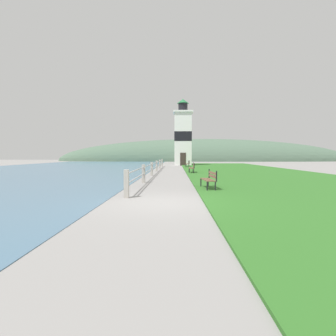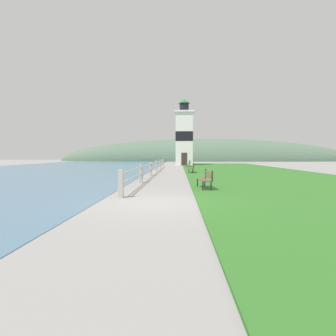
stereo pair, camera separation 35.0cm
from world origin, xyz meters
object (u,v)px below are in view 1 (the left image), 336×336
(park_bench_far, at_px, (188,163))
(lighthouse, at_px, (183,136))
(park_bench_near, at_px, (210,178))
(park_bench_midway, at_px, (192,167))

(park_bench_far, distance_m, lighthouse, 8.11)
(park_bench_near, distance_m, lighthouse, 29.75)
(park_bench_midway, height_order, park_bench_far, same)
(park_bench_near, relative_size, lighthouse, 0.16)
(park_bench_near, distance_m, park_bench_midway, 11.34)
(park_bench_far, bearing_deg, park_bench_midway, 95.77)
(park_bench_midway, distance_m, lighthouse, 18.59)
(park_bench_far, height_order, lighthouse, lighthouse)
(park_bench_midway, xyz_separation_m, lighthouse, (-0.35, 18.11, 4.15))
(lighthouse, bearing_deg, park_bench_far, -85.94)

